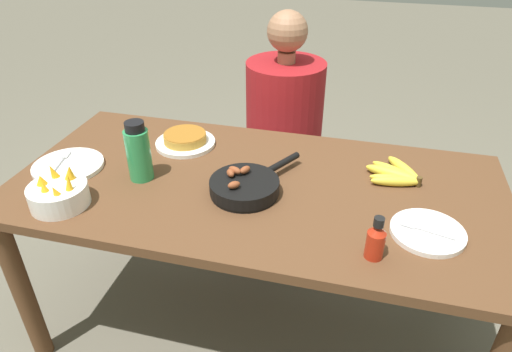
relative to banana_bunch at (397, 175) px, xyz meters
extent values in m
plane|color=#666051|center=(-0.48, -0.15, -0.73)|extent=(14.00, 14.00, 0.00)
cube|color=brown|center=(-0.48, -0.15, -0.04)|extent=(1.71, 0.83, 0.03)
cylinder|color=brown|center=(-1.27, -0.50, -0.39)|extent=(0.07, 0.07, 0.68)
cylinder|color=brown|center=(-1.27, 0.20, -0.39)|extent=(0.07, 0.07, 0.68)
cylinder|color=brown|center=(0.32, 0.20, -0.39)|extent=(0.07, 0.07, 0.68)
ellipsoid|color=yellow|center=(0.02, 0.04, 0.00)|extent=(0.14, 0.18, 0.04)
ellipsoid|color=yellow|center=(0.00, 0.02, 0.00)|extent=(0.18, 0.13, 0.03)
ellipsoid|color=yellow|center=(-0.01, 0.00, 0.00)|extent=(0.20, 0.10, 0.04)
ellipsoid|color=yellow|center=(-0.01, -0.03, 0.00)|extent=(0.17, 0.04, 0.03)
ellipsoid|color=yellow|center=(0.00, -0.04, 0.00)|extent=(0.18, 0.07, 0.04)
cylinder|color=#4C3819|center=(0.07, -0.03, 0.00)|extent=(0.02, 0.02, 0.04)
cylinder|color=black|center=(-0.50, -0.22, -0.01)|extent=(0.23, 0.23, 0.01)
cylinder|color=black|center=(-0.50, -0.22, 0.01)|extent=(0.23, 0.23, 0.04)
cylinder|color=black|center=(-0.40, -0.05, 0.02)|extent=(0.10, 0.15, 0.02)
ellipsoid|color=brown|center=(-0.52, -0.28, 0.05)|extent=(0.05, 0.05, 0.03)
ellipsoid|color=brown|center=(-0.55, -0.21, 0.05)|extent=(0.05, 0.05, 0.03)
ellipsoid|color=brown|center=(-0.51, -0.18, 0.05)|extent=(0.05, 0.05, 0.03)
ellipsoid|color=brown|center=(-0.54, -0.19, 0.05)|extent=(0.06, 0.04, 0.03)
cylinder|color=white|center=(-0.82, 0.06, -0.01)|extent=(0.24, 0.24, 0.02)
cylinder|color=gold|center=(-0.82, 0.06, 0.01)|extent=(0.17, 0.17, 0.03)
cylinder|color=#9B601E|center=(-0.82, 0.06, 0.03)|extent=(0.17, 0.17, 0.00)
cylinder|color=white|center=(-1.17, -0.22, -0.01)|extent=(0.25, 0.25, 0.02)
cylinder|color=#B2B2B7|center=(-1.19, -0.25, 0.00)|extent=(0.04, 0.12, 0.01)
cube|color=#B2B2B7|center=(-1.21, -0.17, 0.00)|extent=(0.03, 0.05, 0.00)
cylinder|color=white|center=(0.09, -0.29, -0.01)|extent=(0.22, 0.22, 0.02)
cylinder|color=#B2B2B7|center=(0.11, -0.31, 0.00)|extent=(0.11, 0.04, 0.01)
cube|color=#B2B2B7|center=(0.03, -0.29, 0.00)|extent=(0.05, 0.03, 0.00)
cylinder|color=white|center=(-1.06, -0.43, 0.02)|extent=(0.19, 0.19, 0.07)
cone|color=#F4A819|center=(-1.00, -0.43, 0.08)|extent=(0.03, 0.03, 0.06)
cone|color=#F4A819|center=(-1.04, -0.38, 0.08)|extent=(0.06, 0.05, 0.06)
cone|color=#F4A819|center=(-1.10, -0.39, 0.07)|extent=(0.05, 0.05, 0.06)
cone|color=#F4A819|center=(-1.11, -0.43, 0.07)|extent=(0.04, 0.04, 0.04)
cone|color=#F4A819|center=(-1.08, -0.46, 0.07)|extent=(0.04, 0.04, 0.04)
cone|color=#F4A819|center=(-1.03, -0.47, 0.07)|extent=(0.04, 0.04, 0.04)
cylinder|color=#2D9351|center=(-0.88, -0.21, 0.07)|extent=(0.08, 0.08, 0.18)
cylinder|color=black|center=(-0.88, -0.21, 0.18)|extent=(0.07, 0.07, 0.03)
cylinder|color=#B72814|center=(-0.07, -0.43, 0.02)|extent=(0.05, 0.05, 0.08)
cone|color=#B72814|center=(-0.07, -0.43, 0.08)|extent=(0.05, 0.05, 0.02)
cylinder|color=black|center=(-0.07, -0.43, 0.10)|extent=(0.03, 0.03, 0.03)
cube|color=black|center=(-0.52, 0.57, -0.52)|extent=(0.41, 0.41, 0.43)
cylinder|color=maroon|center=(-0.52, 0.57, -0.06)|extent=(0.37, 0.37, 0.48)
cylinder|color=#9E7051|center=(-0.52, 0.57, 0.21)|extent=(0.08, 0.08, 0.05)
sphere|color=#9E7051|center=(-0.52, 0.57, 0.32)|extent=(0.18, 0.18, 0.18)
camera|label=1|loc=(-0.14, -1.44, 0.85)|focal=32.00mm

